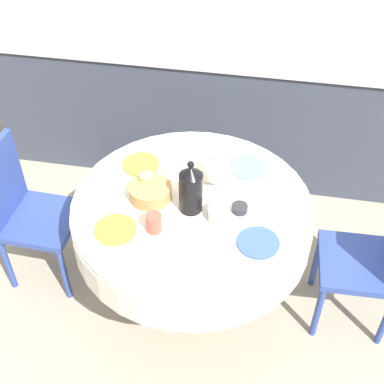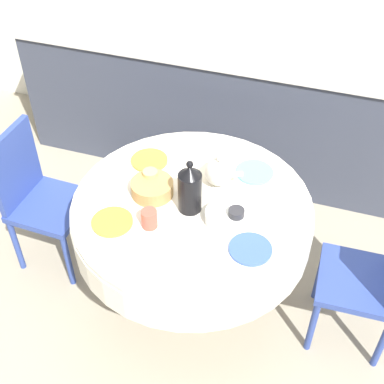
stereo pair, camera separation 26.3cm
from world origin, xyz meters
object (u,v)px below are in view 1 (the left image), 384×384
chair_right (26,209)px  teapot (215,170)px  chair_left (376,256)px  coffee_carafe (191,189)px

chair_right → teapot: bearing=100.1°
chair_right → chair_left: bearing=92.0°
coffee_carafe → teapot: bearing=68.8°
chair_right → coffee_carafe: (0.96, -0.07, 0.37)m
coffee_carafe → chair_right: bearing=176.0°
chair_left → coffee_carafe: bearing=92.0°
chair_right → teapot: 1.10m
teapot → coffee_carafe: bearing=-111.2°
chair_left → teapot: (-0.87, 0.15, 0.32)m
coffee_carafe → teapot: 0.24m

